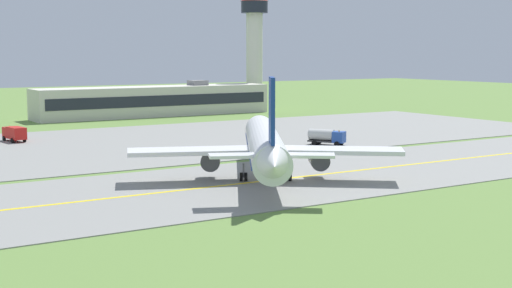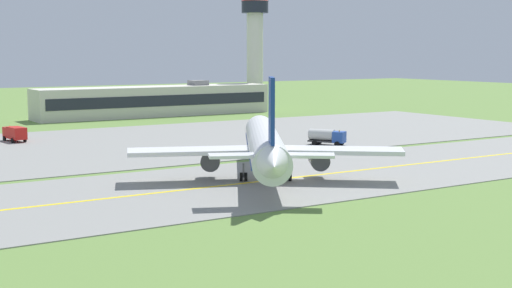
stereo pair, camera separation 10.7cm
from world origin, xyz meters
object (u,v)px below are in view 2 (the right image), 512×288
object	(u,v)px
airplane_lead	(265,145)
service_truck_baggage	(327,136)
service_truck_fuel	(15,133)
control_tower	(255,41)

from	to	relation	value
airplane_lead	service_truck_baggage	xyz separation A→B (m)	(25.74, 21.24, -2.60)
airplane_lead	service_truck_fuel	distance (m)	55.77
service_truck_baggage	control_tower	size ratio (longest dim) A/B	0.20
airplane_lead	service_truck_baggage	distance (m)	33.47
airplane_lead	control_tower	size ratio (longest dim) A/B	1.17
airplane_lead	service_truck_baggage	bearing A→B (deg)	39.54
service_truck_baggage	control_tower	world-z (taller)	control_tower
airplane_lead	service_truck_fuel	world-z (taller)	airplane_lead
service_truck_fuel	control_tower	bearing A→B (deg)	29.33
service_truck_baggage	airplane_lead	bearing A→B (deg)	-140.46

